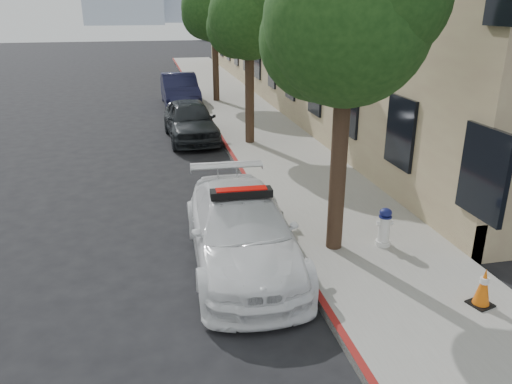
{
  "coord_description": "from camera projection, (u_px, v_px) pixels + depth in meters",
  "views": [
    {
      "loc": [
        -0.41,
        -10.11,
        4.53
      ],
      "look_at": [
        1.59,
        -0.98,
        1.0
      ],
      "focal_mm": 35.0,
      "sensor_mm": 36.0,
      "label": 1
    }
  ],
  "objects": [
    {
      "name": "tree_mid",
      "position": [
        250.0,
        17.0,
        15.51
      ],
      "size": [
        2.77,
        2.64,
        5.43
      ],
      "color": "black",
      "rests_on": "sidewalk"
    },
    {
      "name": "police_car",
      "position": [
        242.0,
        230.0,
        9.08
      ],
      "size": [
        2.03,
        4.66,
        1.48
      ],
      "rotation": [
        0.0,
        0.0,
        -0.04
      ],
      "color": "white",
      "rests_on": "ground"
    },
    {
      "name": "traffic_cone",
      "position": [
        483.0,
        287.0,
        7.64
      ],
      "size": [
        0.4,
        0.4,
        0.63
      ],
      "rotation": [
        0.0,
        0.0,
        0.27
      ],
      "color": "black",
      "rests_on": "sidewalk"
    },
    {
      "name": "parked_car_far",
      "position": [
        180.0,
        90.0,
        23.49
      ],
      "size": [
        1.66,
        4.53,
        1.48
      ],
      "primitive_type": "imported",
      "rotation": [
        0.0,
        0.0,
        0.02
      ],
      "color": "black",
      "rests_on": "ground"
    },
    {
      "name": "tree_near",
      "position": [
        349.0,
        21.0,
        8.16
      ],
      "size": [
        2.92,
        2.82,
        5.62
      ],
      "color": "black",
      "rests_on": "sidewalk"
    },
    {
      "name": "sidewalk",
      "position": [
        247.0,
        118.0,
        20.76
      ],
      "size": [
        3.2,
        50.0,
        0.15
      ],
      "primitive_type": "cube",
      "color": "gray",
      "rests_on": "ground"
    },
    {
      "name": "curb_strip",
      "position": [
        210.0,
        120.0,
        20.45
      ],
      "size": [
        0.12,
        50.0,
        0.15
      ],
      "primitive_type": "cube",
      "color": "maroon",
      "rests_on": "ground"
    },
    {
      "name": "tree_far",
      "position": [
        215.0,
        8.0,
        22.74
      ],
      "size": [
        3.1,
        3.0,
        5.81
      ],
      "color": "black",
      "rests_on": "sidewalk"
    },
    {
      "name": "ground",
      "position": [
        176.0,
        225.0,
        10.92
      ],
      "size": [
        120.0,
        120.0,
        0.0
      ],
      "primitive_type": "plane",
      "color": "black",
      "rests_on": "ground"
    },
    {
      "name": "parked_car_mid",
      "position": [
        190.0,
        120.0,
        17.55
      ],
      "size": [
        1.84,
        4.17,
        1.4
      ],
      "primitive_type": "imported",
      "rotation": [
        0.0,
        0.0,
        0.05
      ],
      "color": "black",
      "rests_on": "ground"
    },
    {
      "name": "fire_hydrant",
      "position": [
        384.0,
        227.0,
        9.55
      ],
      "size": [
        0.32,
        0.29,
        0.76
      ],
      "rotation": [
        0.0,
        0.0,
        -0.22
      ],
      "color": "white",
      "rests_on": "sidewalk"
    }
  ]
}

